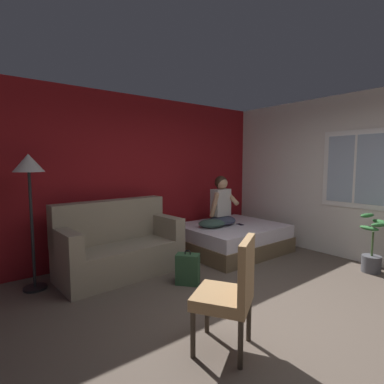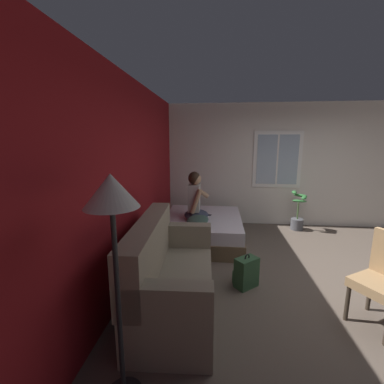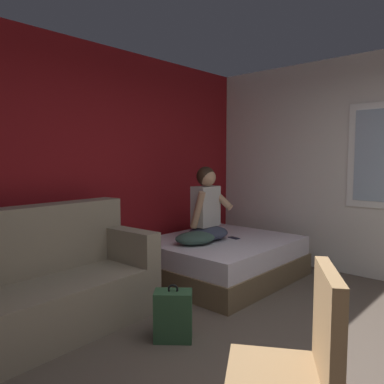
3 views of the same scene
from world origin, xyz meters
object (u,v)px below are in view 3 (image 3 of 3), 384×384
(bed, at_px, (222,258))
(side_chair, at_px, (295,368))
(couch, at_px, (51,283))
(backpack, at_px, (173,316))
(throw_pillow, at_px, (195,238))
(person_seated, at_px, (207,210))
(cell_phone, at_px, (234,238))

(bed, height_order, side_chair, side_chair)
(couch, bearing_deg, backpack, -58.96)
(side_chair, bearing_deg, backpack, 66.77)
(backpack, relative_size, throw_pillow, 0.95)
(person_seated, bearing_deg, throw_pillow, -166.67)
(person_seated, xyz_separation_m, throw_pillow, (-0.29, -0.07, -0.29))
(side_chair, bearing_deg, bed, 44.00)
(bed, height_order, throw_pillow, throw_pillow)
(bed, distance_m, backpack, 1.65)
(couch, relative_size, throw_pillow, 3.62)
(backpack, bearing_deg, bed, 24.02)
(couch, distance_m, throw_pillow, 1.65)
(backpack, bearing_deg, couch, 121.04)
(side_chair, relative_size, person_seated, 1.12)
(bed, bearing_deg, side_chair, -136.00)
(throw_pillow, bearing_deg, backpack, -145.99)
(person_seated, xyz_separation_m, backpack, (-1.37, -0.80, -0.64))
(side_chair, height_order, cell_phone, side_chair)
(throw_pillow, bearing_deg, cell_phone, -14.57)
(side_chair, height_order, throw_pillow, side_chair)
(bed, height_order, couch, couch)
(person_seated, bearing_deg, cell_phone, -38.61)
(person_seated, xyz_separation_m, cell_phone, (0.26, -0.21, -0.35))
(bed, relative_size, side_chair, 1.78)
(bed, distance_m, side_chair, 2.91)
(side_chair, xyz_separation_m, throw_pillow, (1.65, 2.07, 0.02))
(person_seated, bearing_deg, bed, -40.62)
(cell_phone, bearing_deg, couch, 2.54)
(person_seated, height_order, throw_pillow, person_seated)
(bed, relative_size, throw_pillow, 3.63)
(couch, distance_m, person_seated, 1.97)
(side_chair, bearing_deg, cell_phone, 41.11)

